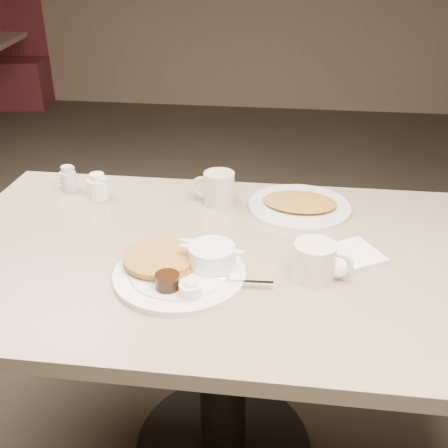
# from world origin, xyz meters

# --- Properties ---
(diner_table) EXTENTS (1.50, 0.90, 0.75)m
(diner_table) POSITION_xyz_m (0.00, 0.00, 0.58)
(diner_table) COLOR tan
(diner_table) RESTS_ON ground
(main_plate) EXTENTS (0.40, 0.34, 0.07)m
(main_plate) POSITION_xyz_m (-0.08, -0.12, 0.77)
(main_plate) COLOR white
(main_plate) RESTS_ON diner_table
(coffee_mug_near) EXTENTS (0.15, 0.11, 0.09)m
(coffee_mug_near) POSITION_xyz_m (0.23, -0.09, 0.80)
(coffee_mug_near) COLOR white
(coffee_mug_near) RESTS_ON diner_table
(napkin) EXTENTS (0.20, 0.19, 0.02)m
(napkin) POSITION_xyz_m (0.32, -0.00, 0.76)
(napkin) COLOR white
(napkin) RESTS_ON diner_table
(coffee_mug_far) EXTENTS (0.14, 0.10, 0.10)m
(coffee_mug_far) POSITION_xyz_m (-0.05, 0.28, 0.80)
(coffee_mug_far) COLOR beige
(coffee_mug_far) RESTS_ON diner_table
(creamer_left) EXTENTS (0.07, 0.06, 0.08)m
(creamer_left) POSITION_xyz_m (-0.54, 0.32, 0.79)
(creamer_left) COLOR silver
(creamer_left) RESTS_ON diner_table
(creamer_right) EXTENTS (0.09, 0.06, 0.08)m
(creamer_right) POSITION_xyz_m (-0.43, 0.28, 0.79)
(creamer_right) COLOR white
(creamer_right) RESTS_ON diner_table
(hash_plate) EXTENTS (0.33, 0.33, 0.04)m
(hash_plate) POSITION_xyz_m (0.19, 0.27, 0.76)
(hash_plate) COLOR silver
(hash_plate) RESTS_ON diner_table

